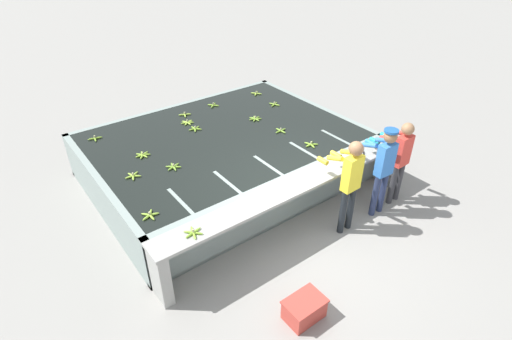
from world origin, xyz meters
name	(u,v)px	position (x,y,z in m)	size (l,w,h in m)	color
ground_plane	(302,235)	(0.00, 0.00, 0.00)	(80.00, 80.00, 0.00)	gray
wash_tank	(225,156)	(0.00, 2.39, 0.46)	(5.16, 3.91, 0.94)	gray
work_ledge	(296,197)	(0.00, 0.23, 0.68)	(5.16, 0.45, 0.94)	#9E9E99
worker_0	(350,179)	(0.69, -0.28, 1.05)	(0.41, 0.72, 1.73)	#1E2328
worker_1	(383,164)	(1.51, -0.30, 1.04)	(0.43, 0.73, 1.70)	navy
worker_2	(400,156)	(2.06, -0.26, 0.98)	(0.41, 0.71, 1.64)	#38383D
banana_bunch_floating_0	(187,122)	(-0.31, 3.31, 0.95)	(0.28, 0.28, 0.08)	#9EC642
banana_bunch_floating_1	(213,105)	(0.60, 3.74, 0.96)	(0.24, 0.24, 0.08)	#7FAD33
banana_bunch_floating_2	(255,119)	(0.94, 2.59, 0.95)	(0.28, 0.27, 0.08)	#75A333
banana_bunch_floating_3	(185,114)	(-0.17, 3.69, 0.96)	(0.27, 0.27, 0.08)	#9EC642
banana_bunch_floating_4	(143,155)	(-1.62, 2.60, 0.95)	(0.27, 0.28, 0.08)	#8CB738
banana_bunch_floating_5	(150,215)	(-2.25, 0.91, 0.96)	(0.28, 0.27, 0.08)	#8CB738
banana_bunch_floating_6	(281,131)	(1.01, 1.83, 0.96)	(0.28, 0.28, 0.08)	#75A333
banana_bunch_floating_7	(256,93)	(1.82, 3.72, 0.96)	(0.24, 0.24, 0.08)	#9EC642
banana_bunch_floating_8	(274,104)	(1.75, 2.94, 0.96)	(0.27, 0.27, 0.08)	#7FAD33
banana_bunch_floating_9	(173,167)	(-1.36, 1.90, 0.95)	(0.28, 0.28, 0.08)	#75A333
banana_bunch_floating_10	(95,138)	(-2.10, 3.77, 0.96)	(0.28, 0.28, 0.08)	#7FAD33
banana_bunch_floating_11	(195,129)	(-0.33, 2.95, 0.96)	(0.28, 0.27, 0.08)	#7FAD33
banana_bunch_floating_12	(133,176)	(-2.03, 2.05, 0.96)	(0.27, 0.28, 0.08)	#93BC3D
banana_bunch_floating_13	(311,144)	(1.10, 1.04, 0.96)	(0.27, 0.28, 0.08)	#7FAD33
banana_bunch_ledge_0	(356,160)	(1.33, 0.12, 0.96)	(0.28, 0.28, 0.08)	#8CB738
banana_bunch_ledge_1	(193,233)	(-1.93, 0.19, 0.96)	(0.28, 0.28, 0.08)	#7FAD33
knife_0	(363,151)	(1.71, 0.28, 0.95)	(0.28, 0.26, 0.02)	silver
crate	(304,309)	(-1.10, -1.22, 0.16)	(0.55, 0.39, 0.32)	#B73D33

